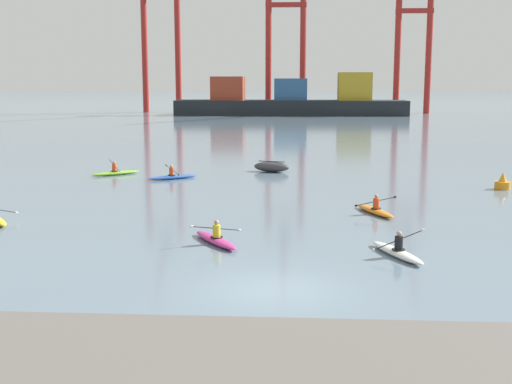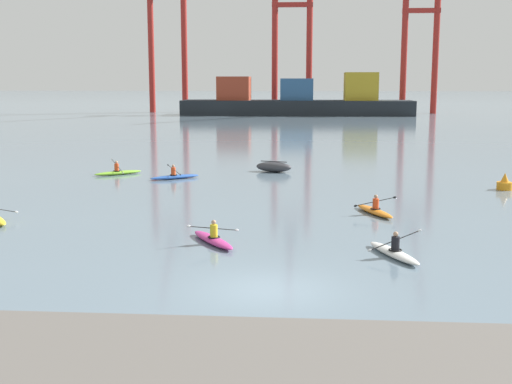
% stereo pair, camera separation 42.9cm
% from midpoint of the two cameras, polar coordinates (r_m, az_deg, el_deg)
% --- Properties ---
extents(ground_plane, '(800.00, 800.00, 0.00)m').
position_cam_midpoint_polar(ground_plane, '(20.51, 1.71, -8.42)').
color(ground_plane, slate).
extents(container_barge, '(42.85, 8.22, 7.86)m').
position_cam_midpoint_polar(container_barge, '(124.72, 3.74, 7.81)').
color(container_barge, '#1E2328').
rests_on(container_barge, ground).
extents(gantry_crane_west, '(7.95, 16.56, 37.97)m').
position_cam_midpoint_polar(gantry_crane_west, '(137.08, -7.61, 14.49)').
color(gantry_crane_west, maroon).
rests_on(gantry_crane_west, ground).
extents(gantry_crane_west_mid, '(7.97, 18.99, 36.29)m').
position_cam_midpoint_polar(gantry_crane_west_mid, '(132.49, 3.23, 14.28)').
color(gantry_crane_west_mid, maroon).
rests_on(gantry_crane_west_mid, ground).
extents(gantry_crane_east_mid, '(7.21, 18.99, 35.23)m').
position_cam_midpoint_polar(gantry_crane_east_mid, '(133.97, 14.17, 13.63)').
color(gantry_crane_east_mid, maroon).
rests_on(gantry_crane_east_mid, ground).
extents(capsized_dinghy, '(2.81, 1.84, 0.76)m').
position_cam_midpoint_polar(capsized_dinghy, '(46.53, 1.81, 2.18)').
color(capsized_dinghy, '#38383D').
rests_on(capsized_dinghy, ground).
extents(channel_buoy, '(0.90, 0.90, 1.00)m').
position_cam_midpoint_polar(channel_buoy, '(41.59, 20.92, 0.68)').
color(channel_buoy, orange).
rests_on(channel_buoy, ground).
extents(kayak_magenta, '(2.32, 3.20, 0.95)m').
position_cam_midpoint_polar(kayak_magenta, '(26.16, -3.26, -4.06)').
color(kayak_magenta, '#C13384').
rests_on(kayak_magenta, ground).
extents(kayak_orange, '(2.12, 3.38, 0.95)m').
position_cam_midpoint_polar(kayak_orange, '(32.36, 10.56, -1.57)').
color(kayak_orange, orange).
rests_on(kayak_orange, ground).
extents(kayak_white, '(2.07, 3.37, 0.98)m').
position_cam_midpoint_polar(kayak_white, '(24.74, 12.29, -5.07)').
color(kayak_white, silver).
rests_on(kayak_white, ground).
extents(kayak_lime, '(3.04, 2.57, 1.07)m').
position_cam_midpoint_polar(kayak_lime, '(46.03, -11.55, 1.68)').
color(kayak_lime, '#7ABC2D').
rests_on(kayak_lime, ground).
extents(kayak_blue, '(3.16, 2.39, 0.95)m').
position_cam_midpoint_polar(kayak_blue, '(43.44, -6.74, 1.35)').
color(kayak_blue, '#2856B2').
rests_on(kayak_blue, ground).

